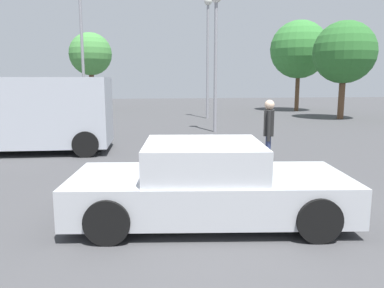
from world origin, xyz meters
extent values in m
plane|color=#424244|center=(0.00, 0.00, 0.00)|extent=(80.00, 80.00, 0.00)
cube|color=#B7BABF|center=(-0.04, 0.11, 0.46)|extent=(4.47, 2.28, 0.59)
cube|color=#B7BABF|center=(-0.14, 0.12, 1.01)|extent=(1.98, 1.86, 0.51)
cube|color=slate|center=(0.71, 0.02, 1.01)|extent=(0.24, 1.53, 0.43)
cube|color=slate|center=(-0.99, 0.21, 1.01)|extent=(0.24, 1.53, 0.43)
cylinder|color=black|center=(1.49, 0.79, 0.32)|extent=(0.66, 0.29, 0.64)
cylinder|color=black|center=(1.30, -0.91, 0.32)|extent=(0.66, 0.29, 0.64)
cylinder|color=black|center=(-1.38, 1.12, 0.32)|extent=(0.66, 0.29, 0.64)
cylinder|color=black|center=(-1.58, -0.58, 0.32)|extent=(0.66, 0.29, 0.64)
ellipsoid|color=beige|center=(2.36, 1.66, 0.27)|extent=(0.43, 0.49, 0.23)
sphere|color=beige|center=(2.50, 1.43, 0.34)|extent=(0.18, 0.18, 0.18)
sphere|color=beige|center=(2.53, 1.37, 0.33)|extent=(0.08, 0.08, 0.08)
cylinder|color=beige|center=(2.48, 1.57, 0.09)|extent=(0.06, 0.06, 0.18)
cylinder|color=beige|center=(2.38, 1.50, 0.09)|extent=(0.06, 0.06, 0.18)
cylinder|color=beige|center=(2.34, 1.81, 0.09)|extent=(0.06, 0.06, 0.18)
cylinder|color=beige|center=(2.23, 1.74, 0.09)|extent=(0.06, 0.06, 0.18)
sphere|color=beige|center=(2.22, 1.88, 0.31)|extent=(0.10, 0.10, 0.10)
cube|color=#B2B7C1|center=(-4.64, 6.59, 1.26)|extent=(5.26, 2.26, 2.08)
cube|color=slate|center=(-2.09, 6.51, 1.72)|extent=(0.11, 1.78, 0.83)
cylinder|color=black|center=(-2.62, 7.52, 0.38)|extent=(0.77, 0.27, 0.76)
cylinder|color=black|center=(-2.68, 5.53, 0.38)|extent=(0.77, 0.27, 0.76)
cylinder|color=navy|center=(2.03, 3.29, 0.44)|extent=(0.13, 0.13, 0.88)
cylinder|color=navy|center=(1.97, 3.13, 0.44)|extent=(0.13, 0.13, 0.88)
cube|color=#262626|center=(2.00, 3.21, 1.19)|extent=(0.36, 0.46, 0.62)
cylinder|color=#262626|center=(2.08, 3.44, 1.14)|extent=(0.09, 0.09, 0.73)
cylinder|color=#262626|center=(1.92, 2.99, 1.14)|extent=(0.09, 0.09, 0.73)
sphere|color=beige|center=(2.00, 3.21, 1.63)|extent=(0.24, 0.24, 0.24)
cylinder|color=gray|center=(-3.77, 13.59, 3.73)|extent=(0.14, 0.14, 7.46)
cylinder|color=gray|center=(2.80, 16.07, 3.19)|extent=(0.14, 0.14, 6.39)
sphere|color=silver|center=(2.80, 16.07, 6.52)|extent=(0.44, 0.44, 0.44)
cylinder|color=gray|center=(2.09, 10.29, 2.70)|extent=(0.14, 0.14, 5.40)
cylinder|color=brown|center=(10.28, 14.64, 1.22)|extent=(0.35, 0.35, 2.44)
sphere|color=#2D6B2D|center=(10.28, 14.64, 3.73)|extent=(3.45, 3.45, 3.45)
cylinder|color=brown|center=(-4.57, 23.43, 1.46)|extent=(0.37, 0.37, 2.92)
sphere|color=#478C42|center=(-4.57, 23.43, 4.08)|extent=(3.08, 3.08, 3.08)
cylinder|color=brown|center=(10.11, 20.41, 1.40)|extent=(0.30, 0.30, 2.81)
sphere|color=#387F38|center=(10.11, 20.41, 4.32)|extent=(4.03, 4.03, 4.03)
camera|label=1|loc=(-1.11, -5.58, 2.22)|focal=35.36mm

